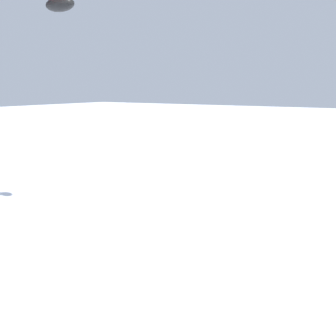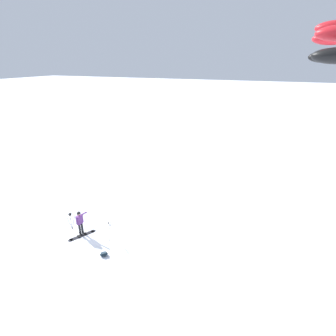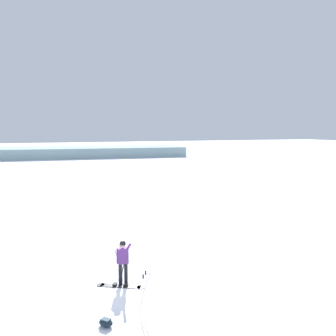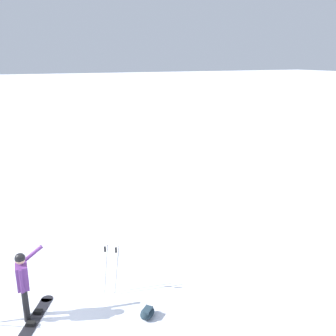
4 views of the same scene
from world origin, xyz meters
name	(u,v)px [view 2 (image 2 of 4)]	position (x,y,z in m)	size (l,w,h in m)	color
ground_plane	(84,242)	(0.00, 0.00, 0.00)	(300.00, 300.00, 0.00)	white
snowboarder	(80,220)	(0.67, -0.60, 1.07)	(0.68, 0.47, 1.77)	black
snowboard	(82,235)	(0.53, -0.45, 0.02)	(1.06, 1.68, 0.10)	black
traction_kite	(334,43)	(-11.62, -0.13, 11.35)	(1.51, 4.14, 1.29)	black
gear_bag_large	(104,254)	(-1.97, 0.61, 0.13)	(0.55, 0.54, 0.24)	#192833
camera_tripod	(71,218)	(1.64, -0.80, 0.91)	(0.53, 0.52, 1.26)	#262628
ski_poles	(110,229)	(-1.51, -0.78, 0.85)	(0.50, 0.42, 1.29)	gray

